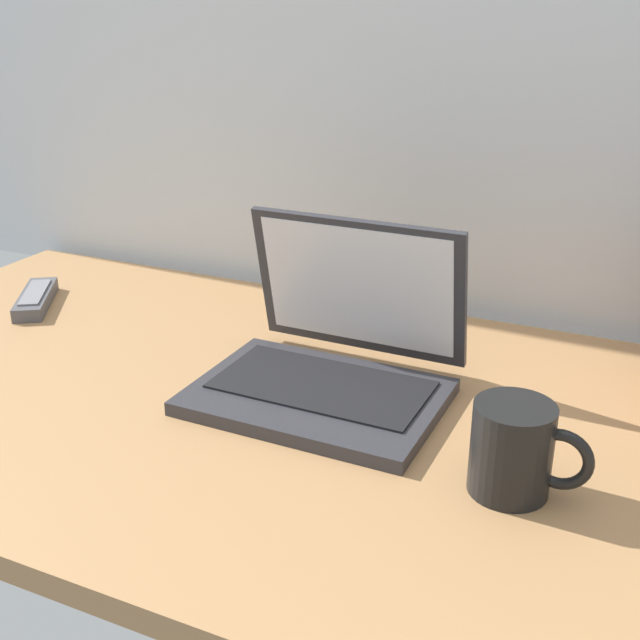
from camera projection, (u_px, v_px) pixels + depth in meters
name	position (u px, v px, depth m)	size (l,w,h in m)	color
desk	(327.00, 420.00, 0.98)	(1.60, 0.76, 0.03)	#A87A4C
laptop	(332.00, 357.00, 1.01)	(0.31, 0.27, 0.21)	#2D2D33
coffee_mug	(515.00, 448.00, 0.80)	(0.12, 0.08, 0.10)	black
remote_control_far	(36.00, 299.00, 1.31)	(0.12, 0.16, 0.02)	#4C4C51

